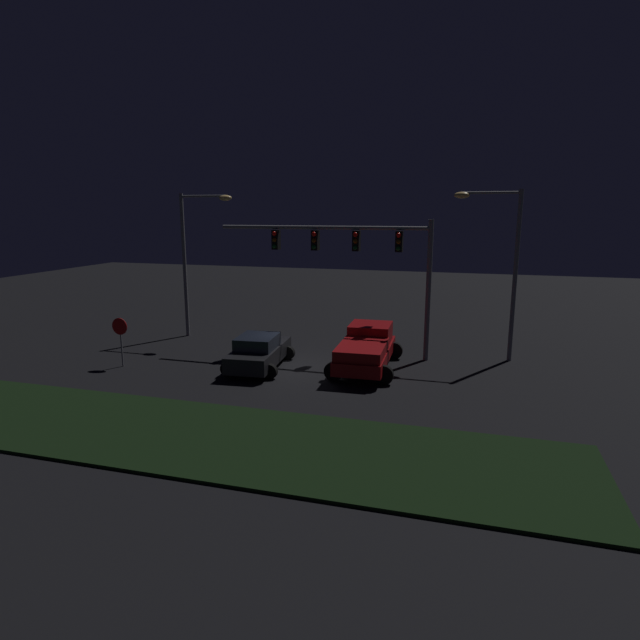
% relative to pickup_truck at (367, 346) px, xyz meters
% --- Properties ---
extents(ground_plane, '(80.00, 80.00, 0.00)m').
position_rel_pickup_truck_xyz_m(ground_plane, '(-3.31, -0.58, -1.00)').
color(ground_plane, black).
extents(grass_median, '(22.78, 5.07, 0.10)m').
position_rel_pickup_truck_xyz_m(grass_median, '(-3.31, -8.71, -0.95)').
color(grass_median, black).
rests_on(grass_median, ground_plane).
extents(pickup_truck, '(3.00, 5.47, 1.80)m').
position_rel_pickup_truck_xyz_m(pickup_truck, '(0.00, 0.00, 0.00)').
color(pickup_truck, maroon).
rests_on(pickup_truck, ground_plane).
extents(car_sedan, '(2.73, 4.54, 1.51)m').
position_rel_pickup_truck_xyz_m(car_sedan, '(-4.60, -1.30, -0.26)').
color(car_sedan, black).
rests_on(car_sedan, ground_plane).
extents(traffic_signal_gantry, '(10.32, 0.56, 6.50)m').
position_rel_pickup_truck_xyz_m(traffic_signal_gantry, '(-0.94, 2.02, 4.03)').
color(traffic_signal_gantry, slate).
rests_on(traffic_signal_gantry, ground_plane).
extents(street_lamp_left, '(3.05, 0.44, 7.79)m').
position_rel_pickup_truck_xyz_m(street_lamp_left, '(-10.21, 3.38, 3.98)').
color(street_lamp_left, slate).
rests_on(street_lamp_left, ground_plane).
extents(street_lamp_right, '(2.97, 0.44, 7.82)m').
position_rel_pickup_truck_xyz_m(street_lamp_right, '(5.55, 3.03, 3.99)').
color(street_lamp_right, slate).
rests_on(street_lamp_right, ground_plane).
extents(stop_sign, '(0.76, 0.08, 2.23)m').
position_rel_pickup_truck_xyz_m(stop_sign, '(-10.60, -2.82, 0.56)').
color(stop_sign, slate).
rests_on(stop_sign, ground_plane).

